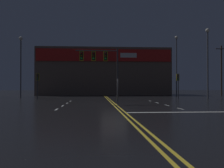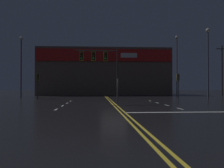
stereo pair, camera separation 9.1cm
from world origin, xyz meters
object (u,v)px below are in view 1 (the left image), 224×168
object	(u,v)px
traffic_signal_median	(99,60)
streetlight_near_right	(21,59)
traffic_signal_corner_northeast	(178,80)
traffic_signal_corner_northwest	(38,80)
streetlight_near_left	(208,54)
streetlight_median_approach	(176,58)

from	to	relation	value
traffic_signal_median	streetlight_near_right	distance (m)	19.21
traffic_signal_corner_northeast	streetlight_near_right	distance (m)	24.28
traffic_signal_corner_northwest	streetlight_near_left	bearing A→B (deg)	-3.19
traffic_signal_median	traffic_signal_corner_northeast	xyz separation A→B (m)	(11.60, 10.48, -1.73)
traffic_signal_median	streetlight_near_left	size ratio (longest dim) A/B	0.57
traffic_signal_median	traffic_signal_corner_northeast	size ratio (longest dim) A/B	1.55
traffic_signal_corner_northwest	streetlight_near_right	bearing A→B (deg)	125.75
traffic_signal_corner_northwest	streetlight_median_approach	size ratio (longest dim) A/B	0.32
traffic_signal_corner_northwest	streetlight_near_left	xyz separation A→B (m)	(23.32, -1.30, 3.60)
traffic_signal_median	streetlight_near_left	world-z (taller)	streetlight_near_left
streetlight_median_approach	streetlight_near_right	bearing A→B (deg)	-168.72
streetlight_median_approach	streetlight_near_left	bearing A→B (deg)	-87.97
streetlight_near_right	traffic_signal_median	bearing A→B (deg)	-51.08
traffic_signal_corner_northwest	traffic_signal_median	bearing A→B (deg)	-49.47
streetlight_median_approach	traffic_signal_median	bearing A→B (deg)	-125.92
traffic_signal_corner_northwest	streetlight_near_right	size ratio (longest dim) A/B	0.37
streetlight_near_left	streetlight_near_right	world-z (taller)	streetlight_near_left
traffic_signal_corner_northeast	traffic_signal_corner_northwest	size ratio (longest dim) A/B	1.01
traffic_signal_corner_northwest	streetlight_median_approach	distance (m)	25.58
traffic_signal_corner_northeast	streetlight_near_left	xyz separation A→B (m)	(3.46, -2.13, 3.57)
traffic_signal_corner_northeast	streetlight_near_right	world-z (taller)	streetlight_near_right
traffic_signal_corner_northeast	traffic_signal_corner_northwest	distance (m)	19.88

